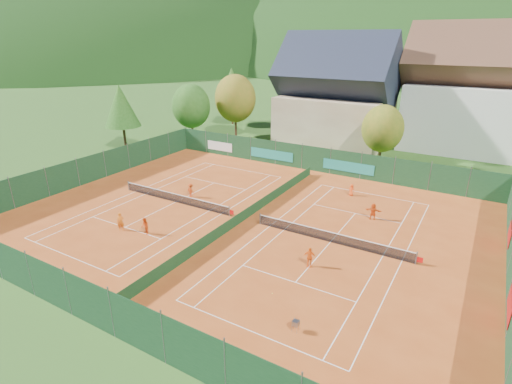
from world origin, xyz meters
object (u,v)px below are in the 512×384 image
object	(u,v)px
player_right_far_a	(352,190)
player_right_far_b	(373,211)
player_left_near	(120,222)
player_right_near	(309,257)
player_left_far	(191,190)
hotel_block_a	(486,98)
ball_hopper	(296,323)
chalet	(336,99)
player_left_mid	(145,226)

from	to	relation	value
player_right_far_a	player_right_far_b	xyz separation A→B (m)	(3.44, -4.59, 0.16)
player_right_far_a	player_right_far_b	world-z (taller)	player_right_far_b
player_left_near	player_right_near	bearing A→B (deg)	-24.02
player_left_far	hotel_block_a	bearing A→B (deg)	-115.44
player_left_far	player_right_far_a	distance (m)	16.28
player_left_near	player_right_near	distance (m)	16.03
ball_hopper	player_right_far_b	distance (m)	16.56
chalet	hotel_block_a	distance (m)	19.94
player_right_far_a	ball_hopper	bearing A→B (deg)	113.37
player_left_mid	player_right_far_b	size ratio (longest dim) A/B	0.94
player_left_mid	player_left_far	size ratio (longest dim) A/B	1.01
hotel_block_a	player_right_far_b	distance (m)	31.43
hotel_block_a	ball_hopper	size ratio (longest dim) A/B	27.00
hotel_block_a	ball_hopper	bearing A→B (deg)	-97.31
ball_hopper	player_left_far	distance (m)	21.58
player_left_far	player_right_far_a	bearing A→B (deg)	-138.78
player_left_near	player_right_far_b	world-z (taller)	player_left_near
player_left_far	player_right_far_a	size ratio (longest dim) A/B	1.16
player_right_far_a	player_left_mid	bearing A→B (deg)	68.32
player_right_far_a	player_left_far	bearing A→B (deg)	45.27
ball_hopper	player_right_near	world-z (taller)	player_right_near
hotel_block_a	player_right_far_a	distance (m)	28.11
chalet	player_right_near	size ratio (longest dim) A/B	10.73
player_left_near	chalet	bearing A→B (deg)	48.43
player_left_near	player_left_far	xyz separation A→B (m)	(0.24, 8.81, -0.08)
chalet	hotel_block_a	bearing A→B (deg)	17.53
ball_hopper	player_right_far_b	size ratio (longest dim) A/B	0.52
player_left_near	player_right_far_a	distance (m)	22.40
chalet	player_left_far	distance (m)	29.09
player_right_near	player_right_far_b	bearing A→B (deg)	62.10
hotel_block_a	player_right_far_b	bearing A→B (deg)	-101.88
hotel_block_a	player_left_far	world-z (taller)	hotel_block_a
player_left_far	chalet	bearing A→B (deg)	-90.03
player_left_mid	ball_hopper	bearing A→B (deg)	14.83
player_left_near	player_right_far_b	xyz separation A→B (m)	(17.49, 12.86, -0.02)
player_left_near	player_right_far_a	xyz separation A→B (m)	(14.05, 17.45, -0.18)
player_right_far_a	player_right_far_b	bearing A→B (deg)	140.10
player_right_far_b	player_left_mid	bearing A→B (deg)	30.82
hotel_block_a	player_left_mid	distance (m)	48.03
player_right_far_b	player_right_far_a	bearing A→B (deg)	-61.28
chalet	player_left_mid	size ratio (longest dim) A/B	11.20
hotel_block_a	player_left_near	bearing A→B (deg)	-119.02
hotel_block_a	player_left_mid	bearing A→B (deg)	-116.97
player_right_near	player_right_far_a	distance (m)	14.73
player_left_mid	player_left_far	bearing A→B (deg)	133.61
ball_hopper	player_right_far_a	size ratio (longest dim) A/B	0.65
ball_hopper	player_left_far	world-z (taller)	player_left_far
chalet	player_right_far_b	bearing A→B (deg)	-62.22
ball_hopper	player_left_mid	bearing A→B (deg)	164.79
ball_hopper	player_right_far_b	world-z (taller)	player_right_far_b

